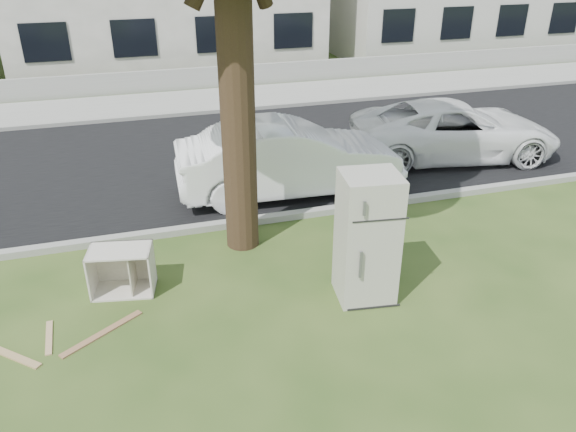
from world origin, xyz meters
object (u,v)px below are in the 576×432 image
object	(u,v)px
fridge	(367,238)
cabinet	(122,270)
car_center	(289,158)
car_right	(455,130)

from	to	relation	value
fridge	cabinet	world-z (taller)	fridge
cabinet	fridge	bearing A→B (deg)	-7.62
car_center	car_right	bearing A→B (deg)	-76.00
car_center	car_right	xyz separation A→B (m)	(4.24, 0.83, -0.08)
cabinet	car_right	xyz separation A→B (m)	(7.57, 3.49, 0.31)
car_center	car_right	size ratio (longest dim) A/B	0.94
fridge	car_center	size ratio (longest dim) A/B	0.43
cabinet	car_center	bearing A→B (deg)	49.49
car_center	car_right	world-z (taller)	car_center
fridge	cabinet	xyz separation A→B (m)	(-3.31, 1.11, -0.60)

